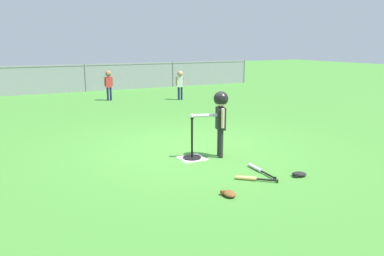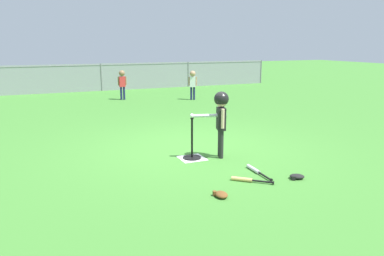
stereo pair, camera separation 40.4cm
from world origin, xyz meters
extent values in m
plane|color=#3D7A2D|center=(0.00, 0.00, 0.00)|extent=(60.00, 60.00, 0.00)
cube|color=white|center=(-0.26, -0.57, 0.00)|extent=(0.44, 0.44, 0.01)
cylinder|color=black|center=(-0.26, -0.57, 0.01)|extent=(0.32, 0.32, 0.03)
cylinder|color=black|center=(-0.26, -0.57, 0.38)|extent=(0.04, 0.04, 0.70)
cylinder|color=black|center=(-0.26, -0.57, 0.72)|extent=(0.06, 0.06, 0.02)
sphere|color=white|center=(-0.26, -0.57, 0.77)|extent=(0.07, 0.07, 0.07)
cylinder|color=#262626|center=(0.22, -0.76, 0.25)|extent=(0.08, 0.08, 0.51)
cylinder|color=#262626|center=(0.25, -0.65, 0.25)|extent=(0.08, 0.08, 0.51)
cube|color=black|center=(0.23, -0.71, 0.70)|extent=(0.19, 0.25, 0.39)
cylinder|color=beige|center=(0.19, -0.84, 0.73)|extent=(0.06, 0.06, 0.34)
cylinder|color=beige|center=(0.27, -0.57, 0.73)|extent=(0.06, 0.06, 0.34)
sphere|color=beige|center=(0.23, -0.71, 1.02)|extent=(0.22, 0.22, 0.22)
sphere|color=black|center=(0.23, -0.71, 1.05)|extent=(0.26, 0.26, 0.26)
cylinder|color=silver|center=(0.03, -0.65, 0.76)|extent=(0.59, 0.22, 0.06)
cylinder|color=#191E4C|center=(0.28, 6.85, 0.23)|extent=(0.07, 0.07, 0.47)
cylinder|color=#191E4C|center=(0.17, 6.85, 0.23)|extent=(0.07, 0.07, 0.47)
cube|color=red|center=(0.23, 6.85, 0.65)|extent=(0.22, 0.14, 0.36)
cylinder|color=#8C6647|center=(0.36, 6.84, 0.68)|extent=(0.05, 0.05, 0.31)
cylinder|color=#8C6647|center=(0.10, 6.86, 0.68)|extent=(0.05, 0.05, 0.31)
sphere|color=#8C6647|center=(0.23, 6.85, 0.95)|extent=(0.21, 0.21, 0.21)
cylinder|color=#191E4C|center=(2.58, 5.83, 0.23)|extent=(0.07, 0.07, 0.46)
cylinder|color=#191E4C|center=(2.48, 5.87, 0.23)|extent=(0.07, 0.07, 0.46)
cube|color=white|center=(2.53, 5.85, 0.64)|extent=(0.24, 0.19, 0.36)
cylinder|color=tan|center=(2.65, 5.80, 0.67)|extent=(0.05, 0.05, 0.31)
cylinder|color=tan|center=(2.41, 5.90, 0.67)|extent=(0.05, 0.05, 0.31)
sphere|color=tan|center=(2.53, 5.85, 0.93)|extent=(0.21, 0.21, 0.21)
cylinder|color=silver|center=(0.37, -1.56, 0.03)|extent=(0.08, 0.35, 0.06)
cylinder|color=black|center=(0.36, -1.91, 0.03)|extent=(0.04, 0.35, 0.03)
cylinder|color=black|center=(0.35, -2.09, 0.03)|extent=(0.05, 0.02, 0.05)
cylinder|color=#DBB266|center=(-0.03, -1.89, 0.03)|extent=(0.27, 0.25, 0.06)
cylinder|color=black|center=(0.20, -2.09, 0.03)|extent=(0.25, 0.22, 0.03)
cylinder|color=black|center=(0.32, -2.19, 0.03)|extent=(0.04, 0.05, 0.05)
ellipsoid|color=brown|center=(-0.58, -2.28, 0.04)|extent=(0.19, 0.24, 0.07)
cube|color=brown|center=(-0.64, -2.21, 0.04)|extent=(0.05, 0.05, 0.06)
ellipsoid|color=black|center=(0.79, -2.12, 0.04)|extent=(0.27, 0.24, 0.07)
cube|color=black|center=(0.70, -2.16, 0.04)|extent=(0.06, 0.06, 0.06)
cylinder|color=slate|center=(0.00, 9.76, 0.57)|extent=(0.06, 0.06, 1.15)
cylinder|color=slate|center=(4.00, 9.76, 0.57)|extent=(0.06, 0.06, 1.15)
cylinder|color=slate|center=(8.00, 9.76, 0.57)|extent=(0.06, 0.06, 1.15)
cube|color=gray|center=(0.00, 9.76, 1.09)|extent=(16.00, 0.03, 0.03)
cube|color=gray|center=(0.00, 9.76, 0.57)|extent=(16.00, 0.01, 1.15)
camera|label=1|loc=(-3.12, -6.19, 1.99)|focal=34.90mm
camera|label=2|loc=(-2.76, -6.36, 1.99)|focal=34.90mm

